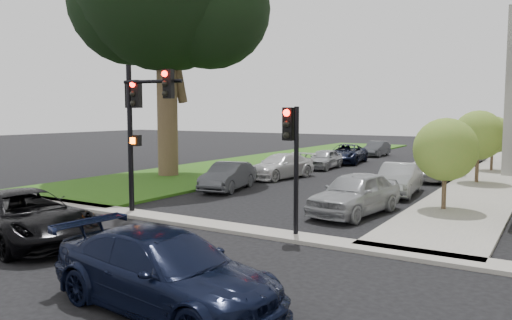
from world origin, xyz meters
The scene contains 21 objects.
ground centered at (0.00, 0.00, 0.00)m, with size 140.00×140.00×0.00m, color black.
grass_strip centered at (-9.00, 24.00, 0.06)m, with size 8.00×44.00×0.12m, color #2D5C19.
sidewalk_right centered at (6.75, 24.00, 0.06)m, with size 3.50×44.00×0.12m, color gray.
sidewalk_cross centered at (0.00, 2.00, 0.06)m, with size 60.00×1.00×0.12m, color gray.
small_tree_a centered at (6.20, 8.72, 2.41)m, with size 2.41×2.41×3.62m.
small_tree_b centered at (6.20, 17.39, 2.61)m, with size 2.62×2.62×3.93m.
small_tree_c centered at (6.20, 23.91, 2.38)m, with size 2.39×2.39×3.58m.
traffic_signal_main centered at (-3.36, 2.24, 3.83)m, with size 2.72×0.75×5.56m.
traffic_signal_secondary centered at (3.01, 2.19, 2.79)m, with size 0.50×0.40×4.00m.
car_cross_near centered at (-3.38, -2.50, 0.77)m, with size 2.55×5.54×1.54m, color black.
car_cross_far centered at (3.53, -4.12, 0.76)m, with size 2.13×5.24×1.52m, color black.
car_parked_0 centered at (3.46, 6.45, 0.80)m, with size 1.90×4.71×1.60m, color #999BA0.
car_parked_1 centered at (3.60, 11.85, 0.73)m, with size 1.54×4.41×1.45m, color #999BA0.
car_parked_2 centered at (3.82, 18.01, 0.72)m, with size 2.39×5.18×1.44m, color silver.
car_parked_3 centered at (3.81, 22.62, 0.77)m, with size 1.82×4.51×1.54m, color maroon.
car_parked_4 centered at (3.89, 28.91, 0.73)m, with size 2.06×5.06×1.47m, color #999BA0.
car_parked_5 centered at (-3.94, 8.80, 0.69)m, with size 1.45×4.17×1.37m, color #3F4247.
car_parked_6 centered at (-3.91, 14.08, 0.71)m, with size 1.98×4.86×1.41m, color silver.
car_parked_7 centered at (-3.72, 19.87, 0.67)m, with size 1.58×3.93×1.34m, color #999BA0.
car_parked_8 centered at (-3.81, 24.18, 0.71)m, with size 2.36×5.11×1.42m, color black.
car_parked_9 centered at (-3.77, 31.33, 0.65)m, with size 1.39×3.98×1.31m, color #3F4247.
Camera 1 is at (9.93, -11.21, 3.82)m, focal length 35.00 mm.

